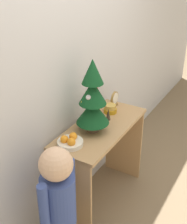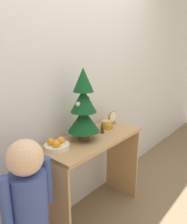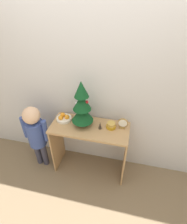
{
  "view_description": "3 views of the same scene",
  "coord_description": "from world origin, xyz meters",
  "px_view_note": "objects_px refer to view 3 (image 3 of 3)",
  "views": [
    {
      "loc": [
        -1.96,
        -0.87,
        2.11
      ],
      "look_at": [
        -0.06,
        0.24,
        0.96
      ],
      "focal_mm": 50.0,
      "sensor_mm": 36.0,
      "label": 1
    },
    {
      "loc": [
        -1.36,
        -0.94,
        1.53
      ],
      "look_at": [
        0.03,
        0.23,
        1.02
      ],
      "focal_mm": 35.0,
      "sensor_mm": 36.0,
      "label": 2
    },
    {
      "loc": [
        0.42,
        -1.37,
        2.23
      ],
      "look_at": [
        0.05,
        0.21,
        1.04
      ],
      "focal_mm": 28.0,
      "sensor_mm": 36.0,
      "label": 3
    }
  ],
  "objects_px": {
    "desk_clock": "(123,124)",
    "figurine": "(100,125)",
    "fruit_bowl": "(64,118)",
    "singing_bowl": "(111,126)",
    "child_figure": "(36,132)",
    "mini_tree": "(82,106)"
  },
  "relations": [
    {
      "from": "figurine",
      "to": "child_figure",
      "type": "bearing_deg",
      "value": -174.42
    },
    {
      "from": "fruit_bowl",
      "to": "child_figure",
      "type": "xyz_separation_m",
      "value": [
        -0.37,
        -0.15,
        -0.19
      ]
    },
    {
      "from": "mini_tree",
      "to": "singing_bowl",
      "type": "xyz_separation_m",
      "value": [
        0.35,
        0.02,
        -0.25
      ]
    },
    {
      "from": "mini_tree",
      "to": "fruit_bowl",
      "type": "height_order",
      "value": "mini_tree"
    },
    {
      "from": "fruit_bowl",
      "to": "child_figure",
      "type": "relative_size",
      "value": 0.19
    },
    {
      "from": "singing_bowl",
      "to": "desk_clock",
      "type": "xyz_separation_m",
      "value": [
        0.14,
        0.03,
        0.04
      ]
    },
    {
      "from": "figurine",
      "to": "child_figure",
      "type": "xyz_separation_m",
      "value": [
        -0.86,
        -0.08,
        -0.21
      ]
    },
    {
      "from": "singing_bowl",
      "to": "fruit_bowl",
      "type": "bearing_deg",
      "value": 178.56
    },
    {
      "from": "singing_bowl",
      "to": "child_figure",
      "type": "relative_size",
      "value": 0.11
    },
    {
      "from": "mini_tree",
      "to": "singing_bowl",
      "type": "distance_m",
      "value": 0.43
    },
    {
      "from": "fruit_bowl",
      "to": "figurine",
      "type": "height_order",
      "value": "figurine"
    },
    {
      "from": "singing_bowl",
      "to": "figurine",
      "type": "height_order",
      "value": "figurine"
    },
    {
      "from": "mini_tree",
      "to": "child_figure",
      "type": "relative_size",
      "value": 0.59
    },
    {
      "from": "singing_bowl",
      "to": "desk_clock",
      "type": "distance_m",
      "value": 0.14
    },
    {
      "from": "fruit_bowl",
      "to": "desk_clock",
      "type": "xyz_separation_m",
      "value": [
        0.76,
        0.01,
        0.04
      ]
    },
    {
      "from": "singing_bowl",
      "to": "child_figure",
      "type": "distance_m",
      "value": 1.01
    },
    {
      "from": "desk_clock",
      "to": "figurine",
      "type": "relative_size",
      "value": 1.35
    },
    {
      "from": "fruit_bowl",
      "to": "singing_bowl",
      "type": "bearing_deg",
      "value": -1.44
    },
    {
      "from": "singing_bowl",
      "to": "desk_clock",
      "type": "relative_size",
      "value": 0.82
    },
    {
      "from": "desk_clock",
      "to": "singing_bowl",
      "type": "bearing_deg",
      "value": -168.86
    },
    {
      "from": "mini_tree",
      "to": "singing_bowl",
      "type": "bearing_deg",
      "value": 3.87
    },
    {
      "from": "mini_tree",
      "to": "child_figure",
      "type": "distance_m",
      "value": 0.78
    }
  ]
}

